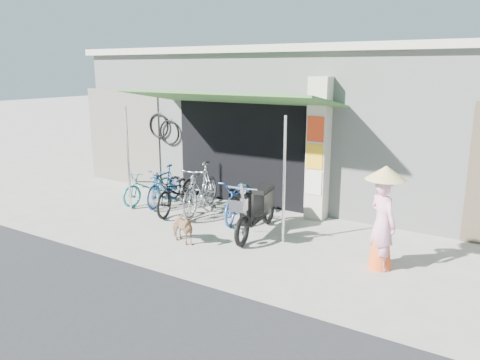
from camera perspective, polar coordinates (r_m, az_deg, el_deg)
The scene contains 13 objects.
ground at distance 8.68m, azimuth -2.39°, elevation -7.92°, with size 80.00×80.00×0.00m, color #A6A196.
bicycle_shop at distance 12.68m, azimuth 10.67°, elevation 7.25°, with size 12.30×5.30×3.66m.
shop_pillar at distance 9.98m, azimuth 9.57°, elevation 3.69°, with size 0.42×0.44×3.00m.
awning at distance 9.95m, azimuth -1.56°, elevation 9.74°, with size 4.60×1.88×2.72m.
neighbour_left at distance 13.44m, azimuth -13.98°, elevation 5.13°, with size 2.60×0.06×2.60m, color #6B665B.
bike_teal at distance 11.42m, azimuth -11.05°, elevation -0.72°, with size 0.54×1.56×0.82m, color #1C7F78.
bike_blue at distance 11.15m, azimuth -9.20°, elevation -0.70°, with size 0.44×1.55×0.93m, color navy.
bike_black at distance 10.60m, azimuth -7.72°, elevation -1.34°, with size 0.63×1.80×0.95m, color black.
bike_silver at distance 10.39m, azimuth -4.82°, elevation -1.09°, with size 0.53×1.86×1.12m, color #A8A8AD.
bike_navy at distance 10.00m, azimuth -0.16°, elevation -2.27°, with size 0.59×1.70×0.89m, color #22529D.
street_dog at distance 8.73m, azimuth -7.21°, elevation -5.83°, with size 0.32×0.70×0.59m, color tan.
moped at distance 9.09m, azimuth 2.08°, elevation -3.55°, with size 0.61×1.94×1.10m.
nun at distance 7.77m, azimuth 17.00°, elevation -4.49°, with size 0.66×0.64×1.70m.
Camera 1 is at (4.57, -6.66, 3.17)m, focal length 35.00 mm.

